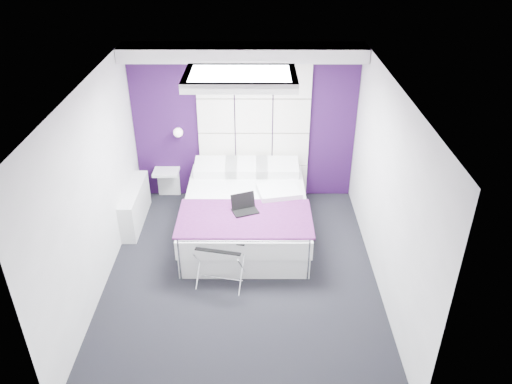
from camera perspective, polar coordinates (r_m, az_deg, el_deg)
floor at (r=6.86m, az=-1.63°, el=-9.44°), size 4.40×4.40×0.00m
ceiling at (r=5.58m, az=-2.02°, el=11.65°), size 4.40×4.40×0.00m
wall_back at (r=8.09m, az=-1.33°, el=7.83°), size 3.60×0.00×3.60m
wall_left at (r=6.43m, az=-18.05°, el=0.03°), size 0.00×4.40×4.40m
wall_right at (r=6.31m, az=14.76°, el=-0.02°), size 0.00×4.40×4.40m
accent_wall at (r=8.08m, az=-1.33°, el=7.81°), size 3.58×0.02×2.58m
soffit at (r=7.48m, az=-1.48°, el=15.65°), size 3.58×0.50×0.20m
headboard at (r=8.08m, az=-0.25°, el=6.82°), size 1.80×0.08×2.30m
skylight at (r=6.16m, az=-1.82°, el=12.97°), size 1.36×0.86×0.12m
wall_lamp at (r=8.09m, az=-8.85°, el=6.85°), size 0.15×0.15×0.15m
radiator at (r=7.97m, az=-13.64°, el=-1.52°), size 0.22×1.20×0.60m
bed at (r=7.49m, az=-1.18°, el=-2.47°), size 1.85×2.24×0.78m
nightstand at (r=8.40m, az=-10.24°, el=2.26°), size 0.42×0.33×0.05m
luggage_rack at (r=6.57m, az=-4.02°, el=-8.23°), size 0.59×0.44×0.59m
laptop at (r=6.98m, az=-1.25°, el=-1.66°), size 0.34×0.25×0.25m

